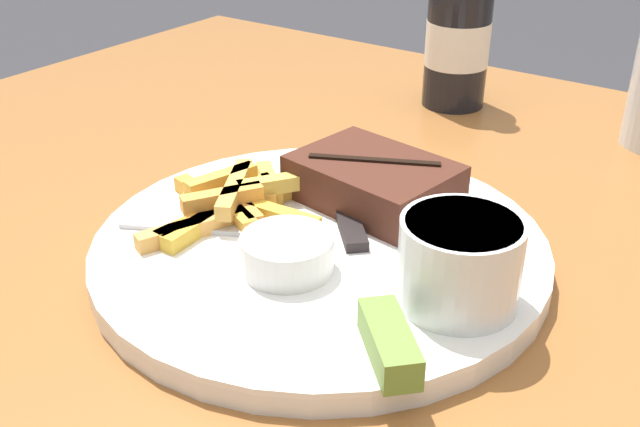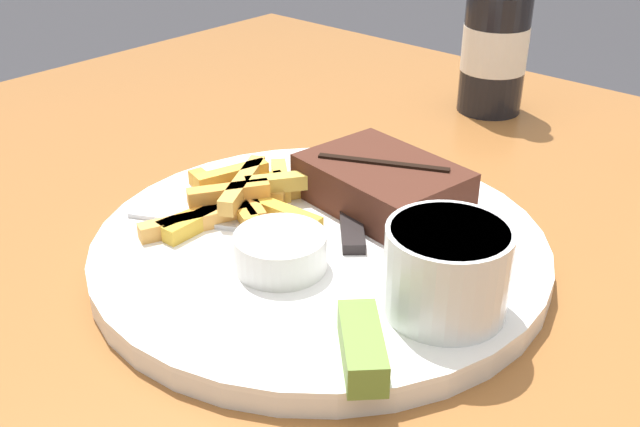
{
  "view_description": "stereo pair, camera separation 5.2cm",
  "coord_description": "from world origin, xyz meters",
  "px_view_note": "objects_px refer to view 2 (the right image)",
  "views": [
    {
      "loc": [
        0.27,
        -0.38,
        1.05
      ],
      "look_at": [
        0.0,
        0.0,
        0.8
      ],
      "focal_mm": 42.0,
      "sensor_mm": 36.0,
      "label": 1
    },
    {
      "loc": [
        0.31,
        -0.34,
        1.05
      ],
      "look_at": [
        0.0,
        0.0,
        0.8
      ],
      "focal_mm": 42.0,
      "sensor_mm": 36.0,
      "label": 2
    }
  ],
  "objects_px": {
    "coleslaw_cup": "(447,266)",
    "fork_utensil": "(207,222)",
    "dipping_sauce_cup": "(280,249)",
    "knife_utensil": "(349,207)",
    "beer_bottle": "(495,45)",
    "pickle_spear": "(362,347)",
    "steak_portion": "(380,183)",
    "dinner_plate": "(320,249)"
  },
  "relations": [
    {
      "from": "dinner_plate",
      "to": "knife_utensil",
      "type": "height_order",
      "value": "knife_utensil"
    },
    {
      "from": "fork_utensil",
      "to": "beer_bottle",
      "type": "bearing_deg",
      "value": 61.05
    },
    {
      "from": "steak_portion",
      "to": "coleslaw_cup",
      "type": "height_order",
      "value": "coleslaw_cup"
    },
    {
      "from": "coleslaw_cup",
      "to": "pickle_spear",
      "type": "height_order",
      "value": "coleslaw_cup"
    },
    {
      "from": "dinner_plate",
      "to": "coleslaw_cup",
      "type": "xyz_separation_m",
      "value": [
        0.11,
        -0.01,
        0.04
      ]
    },
    {
      "from": "dinner_plate",
      "to": "pickle_spear",
      "type": "relative_size",
      "value": 5.42
    },
    {
      "from": "dinner_plate",
      "to": "pickle_spear",
      "type": "xyz_separation_m",
      "value": [
        0.11,
        -0.09,
        0.02
      ]
    },
    {
      "from": "pickle_spear",
      "to": "steak_portion",
      "type": "bearing_deg",
      "value": 124.89
    },
    {
      "from": "coleslaw_cup",
      "to": "fork_utensil",
      "type": "bearing_deg",
      "value": -172.19
    },
    {
      "from": "steak_portion",
      "to": "knife_utensil",
      "type": "xyz_separation_m",
      "value": [
        -0.01,
        -0.03,
        -0.01
      ]
    },
    {
      "from": "dipping_sauce_cup",
      "to": "dinner_plate",
      "type": "bearing_deg",
      "value": 97.33
    },
    {
      "from": "beer_bottle",
      "to": "fork_utensil",
      "type": "bearing_deg",
      "value": -91.24
    },
    {
      "from": "coleslaw_cup",
      "to": "dipping_sauce_cup",
      "type": "distance_m",
      "value": 0.11
    },
    {
      "from": "coleslaw_cup",
      "to": "knife_utensil",
      "type": "relative_size",
      "value": 0.57
    },
    {
      "from": "coleslaw_cup",
      "to": "dipping_sauce_cup",
      "type": "relative_size",
      "value": 1.22
    },
    {
      "from": "dinner_plate",
      "to": "knife_utensil",
      "type": "relative_size",
      "value": 2.44
    },
    {
      "from": "pickle_spear",
      "to": "beer_bottle",
      "type": "distance_m",
      "value": 0.47
    },
    {
      "from": "dipping_sauce_cup",
      "to": "fork_utensil",
      "type": "height_order",
      "value": "dipping_sauce_cup"
    },
    {
      "from": "fork_utensil",
      "to": "beer_bottle",
      "type": "xyz_separation_m",
      "value": [
        0.01,
        0.39,
        0.05
      ]
    },
    {
      "from": "fork_utensil",
      "to": "knife_utensil",
      "type": "bearing_deg",
      "value": 25.14
    },
    {
      "from": "dipping_sauce_cup",
      "to": "pickle_spear",
      "type": "xyz_separation_m",
      "value": [
        0.1,
        -0.04,
        -0.0
      ]
    },
    {
      "from": "dipping_sauce_cup",
      "to": "knife_utensil",
      "type": "relative_size",
      "value": 0.46
    },
    {
      "from": "steak_portion",
      "to": "dipping_sauce_cup",
      "type": "height_order",
      "value": "steak_portion"
    },
    {
      "from": "steak_portion",
      "to": "knife_utensil",
      "type": "height_order",
      "value": "steak_portion"
    },
    {
      "from": "pickle_spear",
      "to": "knife_utensil",
      "type": "distance_m",
      "value": 0.18
    },
    {
      "from": "steak_portion",
      "to": "dinner_plate",
      "type": "bearing_deg",
      "value": -88.07
    },
    {
      "from": "coleslaw_cup",
      "to": "fork_utensil",
      "type": "distance_m",
      "value": 0.19
    },
    {
      "from": "steak_portion",
      "to": "pickle_spear",
      "type": "relative_size",
      "value": 2.17
    },
    {
      "from": "dinner_plate",
      "to": "pickle_spear",
      "type": "distance_m",
      "value": 0.14
    },
    {
      "from": "dinner_plate",
      "to": "beer_bottle",
      "type": "distance_m",
      "value": 0.36
    },
    {
      "from": "coleslaw_cup",
      "to": "beer_bottle",
      "type": "height_order",
      "value": "beer_bottle"
    },
    {
      "from": "pickle_spear",
      "to": "beer_bottle",
      "type": "height_order",
      "value": "beer_bottle"
    },
    {
      "from": "coleslaw_cup",
      "to": "beer_bottle",
      "type": "xyz_separation_m",
      "value": [
        -0.18,
        0.36,
        0.02
      ]
    },
    {
      "from": "dipping_sauce_cup",
      "to": "fork_utensil",
      "type": "relative_size",
      "value": 0.5
    },
    {
      "from": "steak_portion",
      "to": "fork_utensil",
      "type": "xyz_separation_m",
      "value": [
        -0.07,
        -0.11,
        -0.02
      ]
    },
    {
      "from": "dipping_sauce_cup",
      "to": "knife_utensil",
      "type": "distance_m",
      "value": 0.09
    },
    {
      "from": "coleslaw_cup",
      "to": "fork_utensil",
      "type": "height_order",
      "value": "coleslaw_cup"
    },
    {
      "from": "pickle_spear",
      "to": "dipping_sauce_cup",
      "type": "bearing_deg",
      "value": 158.68
    },
    {
      "from": "coleslaw_cup",
      "to": "fork_utensil",
      "type": "relative_size",
      "value": 0.61
    },
    {
      "from": "dipping_sauce_cup",
      "to": "fork_utensil",
      "type": "xyz_separation_m",
      "value": [
        -0.08,
        0.01,
        -0.01
      ]
    },
    {
      "from": "steak_portion",
      "to": "fork_utensil",
      "type": "bearing_deg",
      "value": -123.51
    },
    {
      "from": "steak_portion",
      "to": "knife_utensil",
      "type": "relative_size",
      "value": 0.98
    }
  ]
}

